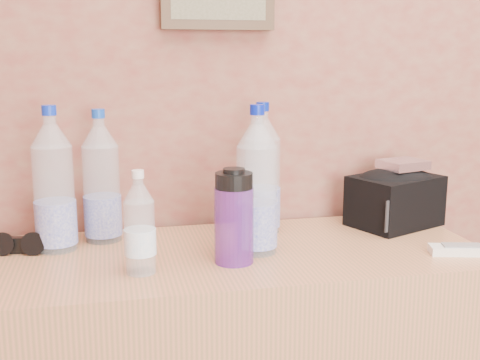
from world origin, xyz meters
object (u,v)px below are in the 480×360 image
at_px(pet_large_d, 257,188).
at_px(nalgene_bottle, 234,217).
at_px(ac_remote, 462,250).
at_px(toiletry_bag, 395,197).
at_px(pet_large_b, 101,183).
at_px(pet_large_c, 262,176).
at_px(pet_small, 140,228).
at_px(pet_large_a, 54,187).
at_px(sunglasses, 20,245).
at_px(foil_packet, 403,164).

height_order(pet_large_d, nalgene_bottle, pet_large_d).
xyz_separation_m(ac_remote, toiletry_bag, (-0.04, 0.27, 0.07)).
distance_m(pet_large_b, pet_large_c, 0.42).
distance_m(pet_large_b, nalgene_bottle, 0.38).
xyz_separation_m(pet_large_b, pet_small, (0.08, -0.26, -0.05)).
relative_size(pet_large_d, nalgene_bottle, 1.62).
xyz_separation_m(nalgene_bottle, ac_remote, (0.54, -0.06, -0.10)).
distance_m(pet_large_a, sunglasses, 0.16).
xyz_separation_m(pet_large_d, pet_small, (-0.28, -0.08, -0.06)).
distance_m(pet_small, ac_remote, 0.76).
distance_m(nalgene_bottle, foil_packet, 0.57).
bearing_deg(sunglasses, pet_large_b, 28.35).
distance_m(pet_large_a, nalgene_bottle, 0.44).
relative_size(pet_large_a, pet_large_c, 1.01).
height_order(pet_large_a, toiletry_bag, pet_large_a).
bearing_deg(pet_large_c, pet_large_d, -108.88).
relative_size(pet_large_d, ac_remote, 2.37).
relative_size(pet_large_d, toiletry_bag, 1.52).
bearing_deg(sunglasses, pet_large_d, -1.21).
height_order(nalgene_bottle, foil_packet, nalgene_bottle).
height_order(pet_large_c, nalgene_bottle, pet_large_c).
bearing_deg(nalgene_bottle, sunglasses, 160.21).
distance_m(pet_large_d, pet_small, 0.30).
distance_m(pet_small, foil_packet, 0.77).
bearing_deg(ac_remote, nalgene_bottle, -172.38).
relative_size(pet_small, nalgene_bottle, 1.04).
xyz_separation_m(pet_small, foil_packet, (0.74, 0.23, 0.07)).
xyz_separation_m(nalgene_bottle, sunglasses, (-0.49, 0.18, -0.09)).
bearing_deg(sunglasses, pet_small, -25.17).
relative_size(pet_large_a, sunglasses, 2.29).
bearing_deg(toiletry_bag, sunglasses, 159.15).
bearing_deg(sunglasses, ac_remote, -2.63).
xyz_separation_m(nalgene_bottle, foil_packet, (0.52, 0.21, 0.06)).
xyz_separation_m(pet_large_c, pet_large_d, (-0.06, -0.17, 0.00)).
bearing_deg(foil_packet, sunglasses, -177.98).
xyz_separation_m(pet_large_c, foil_packet, (0.40, -0.02, 0.02)).
xyz_separation_m(pet_large_a, nalgene_bottle, (0.40, -0.18, -0.05)).
relative_size(pet_large_a, pet_small, 1.54).
bearing_deg(ac_remote, toiletry_bag, 113.14).
bearing_deg(toiletry_bag, pet_large_b, 154.98).
bearing_deg(sunglasses, pet_large_c, 15.20).
height_order(pet_large_b, toiletry_bag, pet_large_b).
bearing_deg(nalgene_bottle, pet_large_d, 41.58).
bearing_deg(pet_large_b, toiletry_bag, -2.52).
bearing_deg(pet_large_d, nalgene_bottle, -138.42).
relative_size(nalgene_bottle, ac_remote, 1.46).
height_order(ac_remote, foil_packet, foil_packet).
bearing_deg(nalgene_bottle, foil_packet, 21.97).
relative_size(pet_large_b, sunglasses, 2.19).
distance_m(pet_large_d, toiletry_bag, 0.46).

